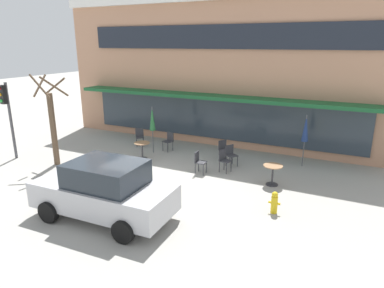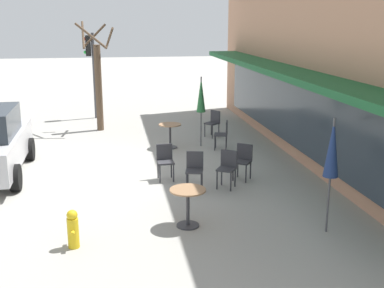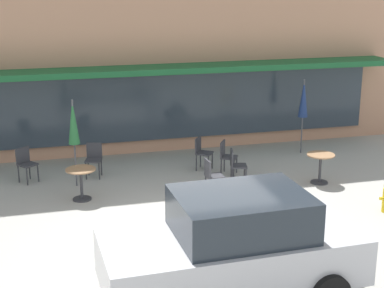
{
  "view_description": "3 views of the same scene",
  "coord_description": "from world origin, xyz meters",
  "px_view_note": "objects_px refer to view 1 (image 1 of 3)",
  "views": [
    {
      "loc": [
        6.25,
        -9.51,
        5.03
      ],
      "look_at": [
        0.09,
        3.13,
        0.84
      ],
      "focal_mm": 32.0,
      "sensor_mm": 36.0,
      "label": 1
    },
    {
      "loc": [
        12.36,
        0.88,
        3.9
      ],
      "look_at": [
        0.78,
        2.8,
        0.86
      ],
      "focal_mm": 45.0,
      "sensor_mm": 36.0,
      "label": 2
    },
    {
      "loc": [
        -2.96,
        -10.56,
        5.07
      ],
      "look_at": [
        0.52,
        2.5,
        1.19
      ],
      "focal_mm": 55.0,
      "sensor_mm": 36.0,
      "label": 3
    }
  ],
  "objects_px": {
    "cafe_chair_3": "(231,154)",
    "parked_sedan": "(105,190)",
    "cafe_chair_4": "(224,149)",
    "patio_umbrella_green_folded": "(152,119)",
    "cafe_chair_1": "(224,159)",
    "cafe_chair_2": "(140,136)",
    "cafe_chair_0": "(169,140)",
    "cafe_table_near_wall": "(273,172)",
    "patio_umbrella_cream_folded": "(306,129)",
    "street_tree": "(52,123)",
    "cafe_table_streetside": "(142,148)",
    "traffic_light_pole": "(7,108)",
    "cafe_chair_5": "(199,161)",
    "fire_hydrant": "(274,202)"
  },
  "relations": [
    {
      "from": "cafe_chair_1",
      "to": "fire_hydrant",
      "type": "height_order",
      "value": "cafe_chair_1"
    },
    {
      "from": "patio_umbrella_cream_folded",
      "to": "cafe_chair_4",
      "type": "xyz_separation_m",
      "value": [
        -3.28,
        -0.74,
        -1.1
      ]
    },
    {
      "from": "cafe_chair_1",
      "to": "cafe_chair_4",
      "type": "bearing_deg",
      "value": 111.29
    },
    {
      "from": "patio_umbrella_green_folded",
      "to": "traffic_light_pole",
      "type": "xyz_separation_m",
      "value": [
        -5.16,
        -3.49,
        0.67
      ]
    },
    {
      "from": "patio_umbrella_green_folded",
      "to": "cafe_chair_0",
      "type": "xyz_separation_m",
      "value": [
        0.51,
        0.61,
        -1.1
      ]
    },
    {
      "from": "cafe_chair_4",
      "to": "street_tree",
      "type": "height_order",
      "value": "street_tree"
    },
    {
      "from": "parked_sedan",
      "to": "patio_umbrella_green_folded",
      "type": "bearing_deg",
      "value": 109.45
    },
    {
      "from": "cafe_table_near_wall",
      "to": "patio_umbrella_cream_folded",
      "type": "xyz_separation_m",
      "value": [
        0.68,
        2.55,
        1.11
      ]
    },
    {
      "from": "cafe_chair_4",
      "to": "parked_sedan",
      "type": "relative_size",
      "value": 0.21
    },
    {
      "from": "cafe_table_near_wall",
      "to": "cafe_chair_4",
      "type": "bearing_deg",
      "value": 145.12
    },
    {
      "from": "street_tree",
      "to": "cafe_table_streetside",
      "type": "bearing_deg",
      "value": 37.26
    },
    {
      "from": "cafe_table_streetside",
      "to": "street_tree",
      "type": "height_order",
      "value": "street_tree"
    },
    {
      "from": "cafe_chair_0",
      "to": "cafe_chair_3",
      "type": "distance_m",
      "value": 3.47
    },
    {
      "from": "cafe_chair_2",
      "to": "parked_sedan",
      "type": "bearing_deg",
      "value": -63.41
    },
    {
      "from": "cafe_chair_2",
      "to": "traffic_light_pole",
      "type": "relative_size",
      "value": 0.26
    },
    {
      "from": "street_tree",
      "to": "cafe_chair_0",
      "type": "bearing_deg",
      "value": 48.54
    },
    {
      "from": "cafe_chair_3",
      "to": "cafe_table_near_wall",
      "type": "bearing_deg",
      "value": -31.71
    },
    {
      "from": "cafe_table_streetside",
      "to": "cafe_chair_4",
      "type": "bearing_deg",
      "value": 23.31
    },
    {
      "from": "cafe_chair_4",
      "to": "fire_hydrant",
      "type": "bearing_deg",
      "value": -51.24
    },
    {
      "from": "cafe_chair_1",
      "to": "fire_hydrant",
      "type": "distance_m",
      "value": 3.72
    },
    {
      "from": "cafe_table_streetside",
      "to": "traffic_light_pole",
      "type": "bearing_deg",
      "value": -154.31
    },
    {
      "from": "cafe_chair_5",
      "to": "traffic_light_pole",
      "type": "distance_m",
      "value": 8.66
    },
    {
      "from": "patio_umbrella_green_folded",
      "to": "cafe_chair_2",
      "type": "relative_size",
      "value": 2.47
    },
    {
      "from": "cafe_chair_1",
      "to": "cafe_chair_2",
      "type": "relative_size",
      "value": 1.0
    },
    {
      "from": "parked_sedan",
      "to": "cafe_chair_2",
      "type": "bearing_deg",
      "value": 116.59
    },
    {
      "from": "cafe_chair_4",
      "to": "patio_umbrella_green_folded",
      "type": "bearing_deg",
      "value": -172.46
    },
    {
      "from": "cafe_chair_3",
      "to": "parked_sedan",
      "type": "relative_size",
      "value": 0.21
    },
    {
      "from": "cafe_table_streetside",
      "to": "cafe_chair_1",
      "type": "relative_size",
      "value": 0.85
    },
    {
      "from": "cafe_chair_2",
      "to": "cafe_chair_3",
      "type": "bearing_deg",
      "value": -8.21
    },
    {
      "from": "cafe_table_streetside",
      "to": "patio_umbrella_cream_folded",
      "type": "bearing_deg",
      "value": 18.24
    },
    {
      "from": "cafe_chair_1",
      "to": "cafe_chair_4",
      "type": "distance_m",
      "value": 1.41
    },
    {
      "from": "cafe_table_streetside",
      "to": "patio_umbrella_green_folded",
      "type": "distance_m",
      "value": 1.49
    },
    {
      "from": "patio_umbrella_cream_folded",
      "to": "cafe_chair_4",
      "type": "height_order",
      "value": "patio_umbrella_cream_folded"
    },
    {
      "from": "street_tree",
      "to": "traffic_light_pole",
      "type": "distance_m",
      "value": 2.38
    },
    {
      "from": "cafe_chair_3",
      "to": "cafe_chair_2",
      "type": "bearing_deg",
      "value": 171.79
    },
    {
      "from": "cafe_chair_1",
      "to": "cafe_table_streetside",
      "type": "bearing_deg",
      "value": -178.27
    },
    {
      "from": "cafe_chair_3",
      "to": "cafe_chair_4",
      "type": "bearing_deg",
      "value": 134.72
    },
    {
      "from": "parked_sedan",
      "to": "cafe_chair_4",
      "type": "bearing_deg",
      "value": 78.75
    },
    {
      "from": "cafe_table_streetside",
      "to": "patio_umbrella_green_folded",
      "type": "height_order",
      "value": "patio_umbrella_green_folded"
    },
    {
      "from": "cafe_table_near_wall",
      "to": "patio_umbrella_green_folded",
      "type": "bearing_deg",
      "value": 167.16
    },
    {
      "from": "cafe_table_streetside",
      "to": "fire_hydrant",
      "type": "bearing_deg",
      "value": -21.08
    },
    {
      "from": "cafe_chair_2",
      "to": "cafe_chair_4",
      "type": "height_order",
      "value": "same"
    },
    {
      "from": "cafe_chair_2",
      "to": "cafe_chair_3",
      "type": "distance_m",
      "value": 5.16
    },
    {
      "from": "street_tree",
      "to": "fire_hydrant",
      "type": "height_order",
      "value": "street_tree"
    },
    {
      "from": "cafe_table_near_wall",
      "to": "cafe_chair_4",
      "type": "height_order",
      "value": "cafe_chair_4"
    },
    {
      "from": "cafe_chair_0",
      "to": "cafe_chair_2",
      "type": "bearing_deg",
      "value": 178.37
    },
    {
      "from": "fire_hydrant",
      "to": "cafe_chair_2",
      "type": "bearing_deg",
      "value": 151.86
    },
    {
      "from": "patio_umbrella_green_folded",
      "to": "cafe_chair_2",
      "type": "height_order",
      "value": "patio_umbrella_green_folded"
    },
    {
      "from": "cafe_table_streetside",
      "to": "patio_umbrella_cream_folded",
      "type": "xyz_separation_m",
      "value": [
        6.6,
        2.18,
        1.11
      ]
    },
    {
      "from": "cafe_table_streetside",
      "to": "cafe_chair_2",
      "type": "distance_m",
      "value": 2.07
    }
  ]
}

